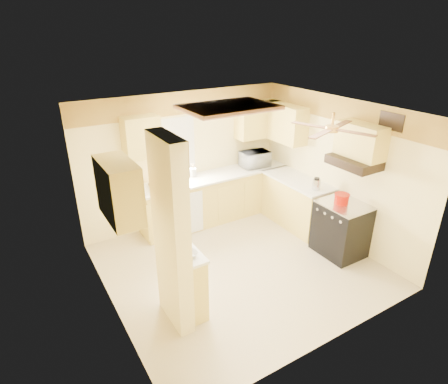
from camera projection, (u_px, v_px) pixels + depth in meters
floor at (239, 265)px, 6.06m from camera, size 4.00×4.00×0.00m
ceiling at (242, 111)px, 5.03m from camera, size 4.00×4.00×0.00m
wall_back at (184, 159)px, 7.02m from camera, size 4.00×0.00×4.00m
wall_front at (337, 258)px, 4.06m from camera, size 4.00×0.00×4.00m
wall_left at (105, 231)px, 4.59m from camera, size 0.00×3.80×3.80m
wall_right at (336, 170)px, 6.49m from camera, size 0.00×3.80×3.80m
wallpaper_border at (182, 103)px, 6.58m from camera, size 4.00×0.02×0.40m
partition_column at (171, 236)px, 4.47m from camera, size 0.20×0.70×2.50m
partition_ledge at (190, 284)px, 4.91m from camera, size 0.25×0.55×0.90m
ledge_top at (189, 254)px, 4.71m from camera, size 0.28×0.58×0.04m
lower_cabinets_back at (216, 198)px, 7.35m from camera, size 3.00×0.60×0.90m
lower_cabinets_right at (296, 203)px, 7.14m from camera, size 0.60×1.40×0.90m
countertop_back at (216, 176)px, 7.15m from camera, size 3.04×0.64×0.04m
countertop_right at (298, 180)px, 6.94m from camera, size 0.64×1.44×0.04m
dishwasher_panel at (188, 214)px, 6.76m from camera, size 0.58×0.02×0.80m
window at (171, 146)px, 6.77m from camera, size 0.92×0.02×1.02m
upper_cab_back_left at (141, 137)px, 6.24m from camera, size 0.60×0.35×0.70m
upper_cab_back_right at (258, 120)px, 7.37m from camera, size 0.90×0.35×0.70m
upper_cab_right at (284, 123)px, 7.13m from camera, size 0.35×1.00×0.70m
upper_cab_left_wall at (119, 190)px, 4.24m from camera, size 0.35×0.75×0.70m
upper_cab_over_stove at (361, 141)px, 5.69m from camera, size 0.35×0.76×0.52m
stove at (341, 229)px, 6.23m from camera, size 0.68×0.77×0.92m
range_hood at (354, 162)px, 5.78m from camera, size 0.50×0.76×0.14m
poster_menu at (177, 189)px, 4.28m from camera, size 0.02×0.42×0.57m
poster_nashville at (180, 238)px, 4.55m from camera, size 0.02×0.42×0.57m
ceiling_light_panel at (228, 107)px, 5.48m from camera, size 1.35×0.95×0.06m
ceiling_fan at (332, 128)px, 5.04m from camera, size 1.15×1.15×0.26m
vent_grate at (391, 121)px, 5.35m from camera, size 0.02×0.40×0.25m
microwave at (255, 159)px, 7.51m from camera, size 0.59×0.42×0.31m
bowl at (189, 254)px, 4.63m from camera, size 0.25×0.25×0.05m
dutch_oven at (342, 199)px, 6.04m from camera, size 0.24×0.24×0.16m
kettle at (316, 184)px, 6.47m from camera, size 0.14×0.14×0.22m
dish_rack at (161, 182)px, 6.62m from camera, size 0.41×0.32×0.22m
utensil_crock at (193, 172)px, 7.04m from camera, size 0.12×0.12×0.25m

